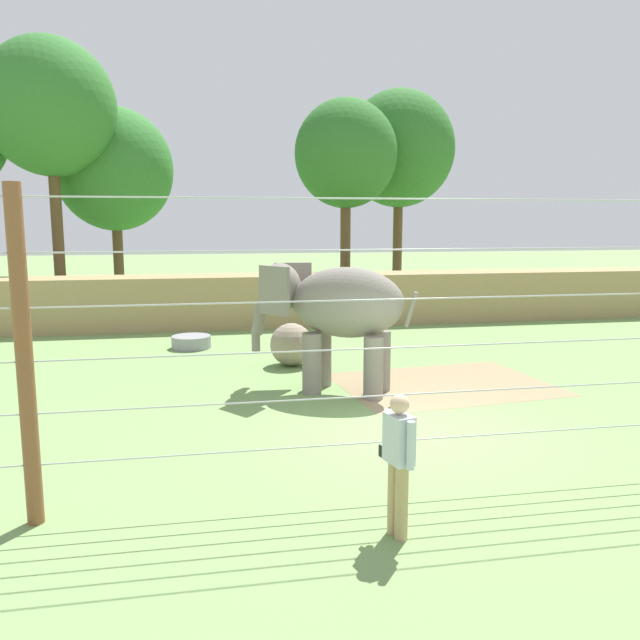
{
  "coord_description": "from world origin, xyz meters",
  "views": [
    {
      "loc": [
        -3.41,
        -10.01,
        3.57
      ],
      "look_at": [
        -0.86,
        3.56,
        1.4
      ],
      "focal_mm": 35.64,
      "sensor_mm": 36.0,
      "label": 1
    }
  ],
  "objects": [
    {
      "name": "tree_far_right",
      "position": [
        5.77,
        18.97,
        6.82
      ],
      "size": [
        5.09,
        5.09,
        9.53
      ],
      "color": "brown",
      "rests_on": "ground"
    },
    {
      "name": "water_tub",
      "position": [
        -3.73,
        7.98,
        0.18
      ],
      "size": [
        1.1,
        1.1,
        0.35
      ],
      "color": "gray",
      "rests_on": "ground"
    },
    {
      "name": "zookeeper",
      "position": [
        -1.29,
        -3.51,
        0.93
      ],
      "size": [
        0.31,
        0.57,
        1.67
      ],
      "color": "tan",
      "rests_on": "ground"
    },
    {
      "name": "cable_fence",
      "position": [
        0.0,
        -2.39,
        2.02
      ],
      "size": [
        11.86,
        0.2,
        3.99
      ],
      "color": "brown",
      "rests_on": "ground"
    },
    {
      "name": "elephant",
      "position": [
        -0.7,
        2.77,
        1.78
      ],
      "size": [
        3.29,
        2.5,
        2.68
      ],
      "color": "gray",
      "rests_on": "ground"
    },
    {
      "name": "embankment_wall",
      "position": [
        0.0,
        11.58,
        0.87
      ],
      "size": [
        36.0,
        1.8,
        1.74
      ],
      "primitive_type": "cube",
      "color": "tan",
      "rests_on": "ground"
    },
    {
      "name": "tree_far_left",
      "position": [
        -6.96,
        19.23,
        5.74
      ],
      "size": [
        5.02,
        5.02,
        8.4
      ],
      "color": "brown",
      "rests_on": "ground"
    },
    {
      "name": "enrichment_ball",
      "position": [
        -1.25,
        5.28,
        0.53
      ],
      "size": [
        1.06,
        1.06,
        1.06
      ],
      "primitive_type": "sphere",
      "color": "gray",
      "rests_on": "ground"
    },
    {
      "name": "tree_right_of_centre",
      "position": [
        2.76,
        16.85,
        6.33
      ],
      "size": [
        4.34,
        4.34,
        8.65
      ],
      "color": "brown",
      "rests_on": "ground"
    },
    {
      "name": "dirt_patch",
      "position": [
        1.79,
        2.84,
        0.0
      ],
      "size": [
        4.87,
        3.91,
        0.01
      ],
      "primitive_type": "cube",
      "rotation": [
        0.0,
        0.0,
        0.11
      ],
      "color": "#937F5B",
      "rests_on": "ground"
    },
    {
      "name": "ground_plane",
      "position": [
        0.0,
        0.0,
        0.0
      ],
      "size": [
        120.0,
        120.0,
        0.0
      ],
      "primitive_type": "plane",
      "color": "#759956"
    },
    {
      "name": "tree_behind_wall",
      "position": [
        -8.97,
        16.95,
        7.87
      ],
      "size": [
        5.03,
        5.03,
        10.55
      ],
      "color": "brown",
      "rests_on": "ground"
    }
  ]
}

